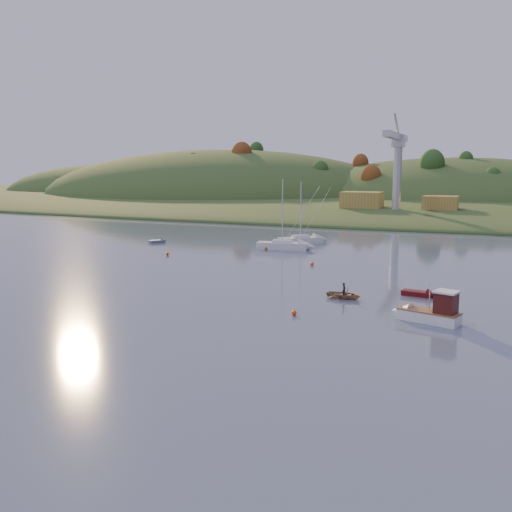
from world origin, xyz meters
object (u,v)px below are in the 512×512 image
at_px(canoe, 344,295).
at_px(red_tender, 424,294).
at_px(grey_dinghy, 160,241).
at_px(sailboat_near, 300,239).
at_px(sailboat_far, 282,245).
at_px(fishing_boat, 424,311).

distance_m(canoe, red_tender, 8.85).
height_order(canoe, grey_dinghy, grey_dinghy).
bearing_deg(sailboat_near, grey_dinghy, 158.85).
height_order(sailboat_near, sailboat_far, sailboat_far).
height_order(sailboat_far, red_tender, sailboat_far).
bearing_deg(fishing_boat, grey_dinghy, -19.33).
bearing_deg(grey_dinghy, fishing_boat, -91.69).
distance_m(sailboat_far, red_tender, 38.98).
bearing_deg(red_tender, sailboat_far, 143.35).
bearing_deg(red_tender, fishing_boat, -73.56).
bearing_deg(fishing_boat, red_tender, -66.65).
bearing_deg(canoe, grey_dinghy, 59.41).
relative_size(sailboat_far, canoe, 3.20).
bearing_deg(fishing_boat, canoe, -17.42).
bearing_deg(sailboat_far, red_tender, -55.77).
bearing_deg(canoe, fishing_boat, -118.29).
relative_size(red_tender, grey_dinghy, 1.16).
relative_size(sailboat_far, grey_dinghy, 3.45).
bearing_deg(sailboat_near, canoe, -106.47).
distance_m(fishing_boat, sailboat_far, 47.62).
bearing_deg(sailboat_far, grey_dinghy, 171.78).
xyz_separation_m(canoe, red_tender, (7.82, 4.14, -0.11)).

